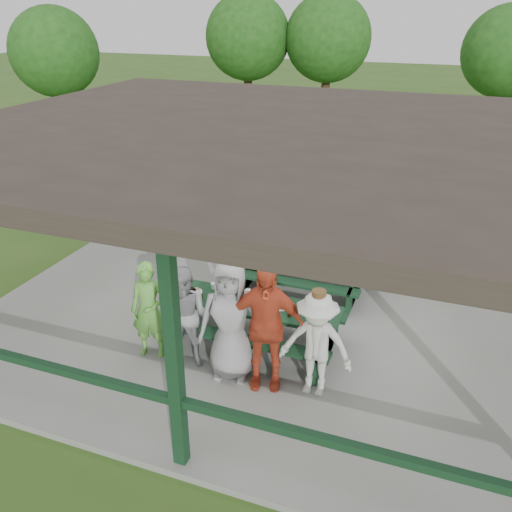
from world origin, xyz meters
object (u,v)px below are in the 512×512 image
at_px(contestant_grey_left, 186,318).
at_px(farm_trailer, 297,166).
at_px(picnic_table_near, 251,317).
at_px(spectator_blue, 242,213).
at_px(spectator_lblue, 283,231).
at_px(pickup_truck, 395,169).
at_px(contestant_green, 149,310).
at_px(picnic_table_far, 302,268).
at_px(contestant_white_fedora, 316,345).
at_px(spectator_grey, 374,245).
at_px(contestant_grey_mid, 231,320).
at_px(contestant_red, 265,326).

height_order(contestant_grey_left, farm_trailer, contestant_grey_left).
distance_m(picnic_table_near, spectator_blue, 3.75).
distance_m(spectator_lblue, pickup_truck, 5.80).
bearing_deg(contestant_green, picnic_table_far, 46.25).
height_order(contestant_white_fedora, spectator_grey, contestant_white_fedora).
bearing_deg(picnic_table_far, contestant_grey_mid, -94.76).
bearing_deg(spectator_grey, contestant_grey_mid, 82.26).
xyz_separation_m(contestant_grey_mid, spectator_blue, (-1.55, 4.26, -0.11)).
bearing_deg(contestant_grey_mid, spectator_grey, 59.42).
relative_size(spectator_blue, pickup_truck, 0.28).
height_order(picnic_table_near, contestant_grey_mid, contestant_grey_mid).
xyz_separation_m(contestant_grey_mid, contestant_white_fedora, (1.24, 0.03, -0.14)).
relative_size(spectator_grey, pickup_truck, 0.26).
bearing_deg(picnic_table_far, contestant_green, -119.43).
distance_m(spectator_lblue, spectator_blue, 1.33).
xyz_separation_m(picnic_table_far, pickup_truck, (0.85, 6.38, 0.25)).
bearing_deg(spectator_lblue, pickup_truck, -102.47).
xyz_separation_m(contestant_red, spectator_lblue, (-0.90, 3.63, -0.13)).
bearing_deg(contestant_grey_mid, contestant_green, 168.73).
bearing_deg(contestant_red, spectator_grey, 61.58).
height_order(picnic_table_far, contestant_green, contestant_green).
distance_m(contestant_red, contestant_white_fedora, 0.74).
distance_m(picnic_table_near, picnic_table_far, 2.02).
bearing_deg(spectator_blue, spectator_lblue, 171.51).
distance_m(picnic_table_far, pickup_truck, 6.44).
distance_m(contestant_red, pickup_truck, 9.27).
relative_size(contestant_grey_left, farm_trailer, 0.46).
xyz_separation_m(picnic_table_far, contestant_red, (0.28, -2.87, 0.49)).
bearing_deg(contestant_grey_left, spectator_lblue, 83.28).
distance_m(contestant_grey_mid, contestant_white_fedora, 1.25).
bearing_deg(contestant_grey_left, contestant_white_fedora, -0.83).
xyz_separation_m(picnic_table_near, farm_trailer, (-1.79, 8.53, 0.02)).
xyz_separation_m(contestant_grey_left, contestant_white_fedora, (1.96, 0.02, -0.01)).
bearing_deg(spectator_lblue, contestant_red, 106.16).
distance_m(picnic_table_far, spectator_blue, 2.30).
bearing_deg(spectator_grey, pickup_truck, -73.46).
height_order(contestant_green, contestant_grey_mid, contestant_grey_mid).
bearing_deg(picnic_table_near, spectator_lblue, 97.48).
relative_size(contestant_grey_mid, spectator_blue, 1.13).
relative_size(picnic_table_far, spectator_blue, 1.47).
height_order(contestant_red, contestant_white_fedora, contestant_red).
bearing_deg(spectator_blue, pickup_truck, -97.40).
bearing_deg(contestant_red, spectator_lblue, 89.03).
distance_m(picnic_table_far, contestant_grey_mid, 2.90).
bearing_deg(contestant_green, pickup_truck, 60.83).
relative_size(spectator_grey, farm_trailer, 0.43).
distance_m(spectator_lblue, farm_trailer, 5.95).
xyz_separation_m(spectator_lblue, farm_trailer, (-1.43, 5.77, -0.33)).
bearing_deg(contestant_red, picnic_table_far, 80.69).
bearing_deg(contestant_red, contestant_grey_mid, 162.55).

